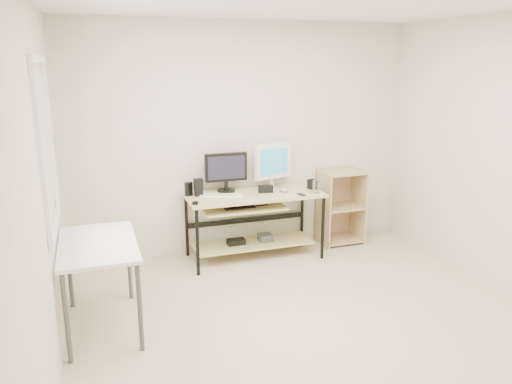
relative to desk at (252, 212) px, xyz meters
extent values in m
cube|color=#C5B597|center=(0.03, -1.66, -0.54)|extent=(4.00, 4.00, 0.01)
cube|color=beige|center=(0.03, 0.34, 0.76)|extent=(4.00, 0.01, 2.60)
cube|color=beige|center=(-1.97, -1.66, 0.76)|extent=(0.01, 4.00, 2.60)
cube|color=white|center=(-1.96, -1.06, 1.01)|extent=(0.01, 1.00, 1.20)
cube|color=#CCBB81|center=(0.03, -0.01, 0.20)|extent=(1.50, 0.65, 0.03)
cube|color=#CCBB81|center=(-0.12, -0.06, 0.08)|extent=(0.90, 0.49, 0.02)
cube|color=#CCBB81|center=(0.03, 0.04, -0.39)|extent=(1.35, 0.46, 0.02)
cube|color=black|center=(-0.17, -0.06, 0.10)|extent=(0.33, 0.22, 0.01)
cylinder|color=black|center=(0.08, -0.11, 0.10)|extent=(0.14, 0.01, 0.01)
cube|color=#414144|center=(0.18, 0.04, -0.34)|extent=(0.15, 0.15, 0.08)
cube|color=black|center=(-0.17, 0.04, -0.35)|extent=(0.20, 0.12, 0.06)
cylinder|color=black|center=(-0.68, -0.29, -0.18)|extent=(0.04, 0.04, 0.72)
cylinder|color=black|center=(-0.68, 0.28, -0.18)|extent=(0.04, 0.04, 0.72)
cylinder|color=black|center=(0.74, -0.29, -0.18)|extent=(0.04, 0.04, 0.72)
cylinder|color=black|center=(0.74, 0.28, -0.18)|extent=(0.04, 0.04, 0.72)
cube|color=white|center=(-1.65, -1.06, 0.20)|extent=(0.60, 1.00, 0.03)
cylinder|color=#414144|center=(-1.91, -1.52, -0.18)|extent=(0.04, 0.04, 0.72)
cylinder|color=#414144|center=(-1.91, -0.60, -0.18)|extent=(0.04, 0.04, 0.72)
cylinder|color=#414144|center=(-1.39, -1.52, -0.18)|extent=(0.04, 0.04, 0.72)
cylinder|color=#414144|center=(-1.39, -0.60, -0.18)|extent=(0.04, 0.04, 0.72)
cube|color=tan|center=(0.94, 0.12, -0.09)|extent=(0.02, 0.40, 0.90)
cube|color=tan|center=(1.42, 0.12, -0.09)|extent=(0.02, 0.40, 0.90)
cube|color=tan|center=(1.18, 0.31, -0.09)|extent=(0.50, 0.02, 0.90)
cube|color=tan|center=(1.18, 0.12, -0.50)|extent=(0.46, 0.38, 0.02)
cube|color=tan|center=(1.18, 0.12, -0.09)|extent=(0.46, 0.38, 0.02)
cube|color=tan|center=(1.18, 0.12, 0.34)|extent=(0.46, 0.38, 0.02)
cylinder|color=black|center=(-0.24, 0.18, 0.22)|extent=(0.20, 0.20, 0.02)
cylinder|color=black|center=(-0.24, 0.18, 0.28)|extent=(0.04, 0.04, 0.10)
cube|color=black|center=(-0.24, 0.18, 0.49)|extent=(0.48, 0.05, 0.32)
cube|color=black|center=(-0.24, 0.15, 0.49)|extent=(0.40, 0.01, 0.25)
cube|color=silver|center=(0.31, 0.17, 0.22)|extent=(0.17, 0.15, 0.01)
cylinder|color=silver|center=(0.31, 0.17, 0.27)|extent=(0.04, 0.04, 0.10)
cube|color=white|center=(0.31, 0.17, 0.52)|extent=(0.47, 0.18, 0.40)
cube|color=teal|center=(0.31, 0.15, 0.52)|extent=(0.39, 0.12, 0.32)
cube|color=white|center=(-0.34, 0.00, 0.22)|extent=(0.48, 0.29, 0.02)
ellipsoid|color=#A7A7AC|center=(0.36, -0.04, 0.23)|extent=(0.10, 0.14, 0.04)
cube|color=black|center=(0.16, -0.01, 0.25)|extent=(0.17, 0.09, 0.08)
cube|color=black|center=(-0.57, 0.10, 0.25)|extent=(0.08, 0.08, 0.07)
cube|color=black|center=(-0.57, 0.10, 0.34)|extent=(0.09, 0.09, 0.11)
cube|color=black|center=(0.72, -0.02, 0.27)|extent=(0.11, 0.11, 0.11)
cube|color=black|center=(-0.68, 0.13, 0.29)|extent=(0.09, 0.07, 0.15)
cylinder|color=black|center=(-0.68, -0.23, 0.22)|extent=(0.08, 0.08, 0.03)
cube|color=black|center=(0.49, -0.23, 0.22)|extent=(0.07, 0.12, 0.01)
cylinder|color=#B1764F|center=(0.67, -0.22, 0.21)|extent=(0.12, 0.12, 0.01)
cylinder|color=white|center=(0.67, -0.22, 0.29)|extent=(0.09, 0.09, 0.14)
camera|label=1|loc=(-1.66, -5.03, 1.62)|focal=35.00mm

